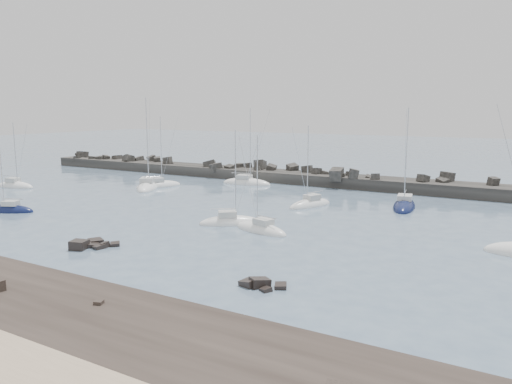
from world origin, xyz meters
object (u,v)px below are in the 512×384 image
(sailboat_0, at_px, (15,187))
(sailboat_6, at_px, (310,205))
(sailboat_3, at_px, (159,186))
(sailboat_5, at_px, (261,230))
(sailboat_4, at_px, (246,183))
(sailboat_8, at_px, (404,207))
(sailboat_1, at_px, (148,187))
(sailboat_2, at_px, (9,211))
(sailboat_7, at_px, (231,223))

(sailboat_0, distance_m, sailboat_6, 49.57)
(sailboat_3, height_order, sailboat_5, sailboat_3)
(sailboat_0, bearing_deg, sailboat_4, 35.50)
(sailboat_6, bearing_deg, sailboat_8, 25.19)
(sailboat_1, distance_m, sailboat_4, 16.54)
(sailboat_1, distance_m, sailboat_6, 29.28)
(sailboat_0, height_order, sailboat_4, sailboat_4)
(sailboat_3, relative_size, sailboat_6, 1.08)
(sailboat_2, bearing_deg, sailboat_1, 85.30)
(sailboat_3, relative_size, sailboat_7, 1.09)
(sailboat_6, relative_size, sailboat_7, 1.01)
(sailboat_3, xyz_separation_m, sailboat_7, (25.17, -16.71, 0.01))
(sailboat_3, height_order, sailboat_7, sailboat_3)
(sailboat_3, distance_m, sailboat_6, 28.69)
(sailboat_0, xyz_separation_m, sailboat_8, (59.64, 14.96, -0.00))
(sailboat_4, distance_m, sailboat_5, 33.50)
(sailboat_1, xyz_separation_m, sailboat_4, (11.77, 11.62, -0.01))
(sailboat_3, distance_m, sailboat_4, 14.80)
(sailboat_2, distance_m, sailboat_7, 29.00)
(sailboat_4, relative_size, sailboat_8, 0.99)
(sailboat_0, distance_m, sailboat_5, 50.16)
(sailboat_3, bearing_deg, sailboat_8, 3.73)
(sailboat_8, bearing_deg, sailboat_6, -154.81)
(sailboat_1, xyz_separation_m, sailboat_5, (30.51, -16.15, -0.01))
(sailboat_5, bearing_deg, sailboat_6, 94.64)
(sailboat_1, height_order, sailboat_4, sailboat_1)
(sailboat_6, bearing_deg, sailboat_3, 174.78)
(sailboat_1, relative_size, sailboat_7, 1.38)
(sailboat_6, distance_m, sailboat_8, 12.20)
(sailboat_7, relative_size, sailboat_8, 0.81)
(sailboat_2, bearing_deg, sailboat_3, 84.07)
(sailboat_5, bearing_deg, sailboat_3, 148.94)
(sailboat_0, relative_size, sailboat_5, 1.05)
(sailboat_7, height_order, sailboat_8, sailboat_8)
(sailboat_1, xyz_separation_m, sailboat_7, (25.86, -14.91, -0.01))
(sailboat_1, height_order, sailboat_7, sailboat_1)
(sailboat_2, distance_m, sailboat_5, 33.20)
(sailboat_4, height_order, sailboat_5, sailboat_4)
(sailboat_1, distance_m, sailboat_5, 34.52)
(sailboat_5, xyz_separation_m, sailboat_7, (-4.65, 1.25, 0.01))
(sailboat_6, height_order, sailboat_7, sailboat_6)
(sailboat_4, relative_size, sailboat_6, 1.20)
(sailboat_0, distance_m, sailboat_4, 38.21)
(sailboat_3, height_order, sailboat_4, sailboat_4)
(sailboat_4, distance_m, sailboat_7, 30.04)
(sailboat_8, bearing_deg, sailboat_3, -176.27)
(sailboat_5, xyz_separation_m, sailboat_8, (9.80, 20.54, 0.01))
(sailboat_2, xyz_separation_m, sailboat_5, (32.42, 7.11, 0.00))
(sailboat_3, bearing_deg, sailboat_6, -5.22)
(sailboat_0, distance_m, sailboat_3, 23.54)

